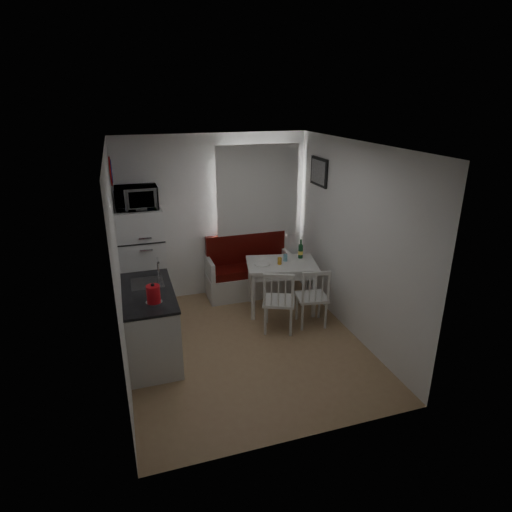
{
  "coord_description": "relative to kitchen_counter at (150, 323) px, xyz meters",
  "views": [
    {
      "loc": [
        -1.37,
        -4.72,
        3.13
      ],
      "look_at": [
        0.3,
        0.5,
        1.06
      ],
      "focal_mm": 30.0,
      "sensor_mm": 36.0,
      "label": 1
    }
  ],
  "objects": [
    {
      "name": "dining_table",
      "position": [
        2.0,
        0.68,
        0.23
      ],
      "size": [
        1.16,
        0.93,
        0.77
      ],
      "rotation": [
        0.0,
        0.0,
        -0.22
      ],
      "color": "silver",
      "rests_on": "floor"
    },
    {
      "name": "kitchen_counter",
      "position": [
        0.0,
        0.0,
        0.0
      ],
      "size": [
        0.62,
        1.32,
        1.16
      ],
      "color": "silver",
      "rests_on": "floor"
    },
    {
      "name": "wall_back",
      "position": [
        1.2,
        1.59,
        0.84
      ],
      "size": [
        3.0,
        0.02,
        2.6
      ],
      "primitive_type": "cube",
      "color": "white",
      "rests_on": "floor"
    },
    {
      "name": "wall_front",
      "position": [
        1.2,
        -1.91,
        0.84
      ],
      "size": [
        3.0,
        0.02,
        2.6
      ],
      "primitive_type": "cube",
      "color": "white",
      "rests_on": "floor"
    },
    {
      "name": "wall_left",
      "position": [
        -0.3,
        -0.16,
        0.84
      ],
      "size": [
        0.02,
        3.5,
        2.6
      ],
      "primitive_type": "cube",
      "color": "white",
      "rests_on": "floor"
    },
    {
      "name": "floor",
      "position": [
        1.2,
        -0.16,
        -0.46
      ],
      "size": [
        3.0,
        3.5,
        0.02
      ],
      "primitive_type": "cube",
      "color": "#A37F57",
      "rests_on": "ground"
    },
    {
      "name": "drinking_glass_blue",
      "position": [
        2.08,
        0.73,
        0.37
      ],
      "size": [
        0.06,
        0.06,
        0.1
      ],
      "primitive_type": "cylinder",
      "color": "#6EA8BB",
      "rests_on": "dining_table"
    },
    {
      "name": "curtain",
      "position": [
        1.9,
        1.49,
        1.22
      ],
      "size": [
        1.35,
        0.02,
        1.5
      ],
      "primitive_type": "cube",
      "color": "white",
      "rests_on": "wall_back"
    },
    {
      "name": "chair_right",
      "position": [
        2.25,
        0.01,
        0.1
      ],
      "size": [
        0.48,
        0.46,
        0.48
      ],
      "rotation": [
        0.0,
        0.0,
        -0.16
      ],
      "color": "silver",
      "rests_on": "floor"
    },
    {
      "name": "microwave",
      "position": [
        0.02,
        1.19,
        1.33
      ],
      "size": [
        0.58,
        0.39,
        0.32
      ],
      "primitive_type": "imported",
      "color": "white",
      "rests_on": "fridge"
    },
    {
      "name": "wine_bottle",
      "position": [
        2.35,
        0.78,
        0.46
      ],
      "size": [
        0.07,
        0.07,
        0.3
      ],
      "primitive_type": null,
      "color": "#154322",
      "rests_on": "dining_table"
    },
    {
      "name": "kettle",
      "position": [
        0.05,
        -0.38,
        0.57
      ],
      "size": [
        0.19,
        0.19,
        0.25
      ],
      "primitive_type": "cylinder",
      "color": "red",
      "rests_on": "kitchen_counter"
    },
    {
      "name": "wall_sign",
      "position": [
        -0.27,
        1.29,
        1.69
      ],
      "size": [
        0.03,
        0.4,
        0.4
      ],
      "primitive_type": "cylinder",
      "rotation": [
        0.0,
        1.57,
        0.0
      ],
      "color": "navy",
      "rests_on": "wall_left"
    },
    {
      "name": "drinking_glass_orange",
      "position": [
        1.95,
        0.63,
        0.37
      ],
      "size": [
        0.06,
        0.06,
        0.1
      ],
      "primitive_type": "cylinder",
      "color": "orange",
      "rests_on": "dining_table"
    },
    {
      "name": "window",
      "position": [
        1.9,
        1.56,
        1.17
      ],
      "size": [
        1.22,
        0.06,
        1.47
      ],
      "primitive_type": "cube",
      "color": "silver",
      "rests_on": "wall_back"
    },
    {
      "name": "ceiling",
      "position": [
        1.2,
        -0.16,
        2.14
      ],
      "size": [
        3.0,
        3.5,
        0.02
      ],
      "primitive_type": "cube",
      "color": "white",
      "rests_on": "wall_back"
    },
    {
      "name": "bench",
      "position": [
        1.7,
        1.36,
        -0.12
      ],
      "size": [
        1.4,
        0.54,
        1.0
      ],
      "color": "silver",
      "rests_on": "floor"
    },
    {
      "name": "chair_left",
      "position": [
        1.75,
        0.01,
        0.12
      ],
      "size": [
        0.56,
        0.56,
        0.5
      ],
      "rotation": [
        0.0,
        0.0,
        -0.4
      ],
      "color": "silver",
      "rests_on": "floor"
    },
    {
      "name": "plate",
      "position": [
        1.7,
        0.7,
        0.32
      ],
      "size": [
        0.24,
        0.24,
        0.02
      ],
      "primitive_type": "cylinder",
      "color": "white",
      "rests_on": "dining_table"
    },
    {
      "name": "wall_right",
      "position": [
        2.7,
        -0.16,
        0.84
      ],
      "size": [
        0.02,
        3.5,
        2.6
      ],
      "primitive_type": "cube",
      "color": "white",
      "rests_on": "floor"
    },
    {
      "name": "fridge",
      "position": [
        0.02,
        1.24,
        0.36
      ],
      "size": [
        0.65,
        0.65,
        1.63
      ],
      "primitive_type": "cube",
      "color": "white",
      "rests_on": "floor"
    },
    {
      "name": "picture_frame",
      "position": [
        2.67,
        0.94,
        1.59
      ],
      "size": [
        0.04,
        0.52,
        0.42
      ],
      "primitive_type": "cube",
      "color": "black",
      "rests_on": "wall_right"
    }
  ]
}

